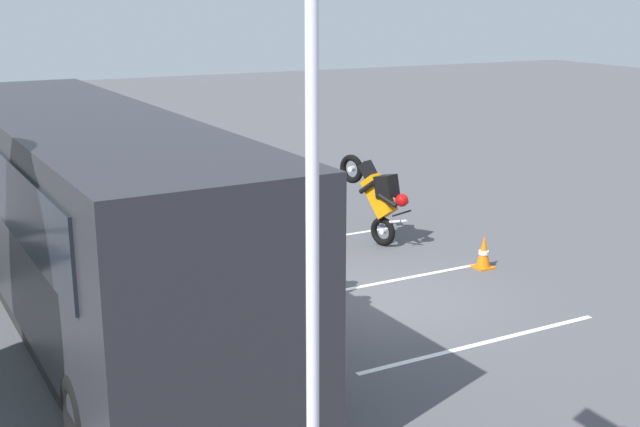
{
  "coord_description": "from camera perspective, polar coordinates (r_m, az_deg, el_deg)",
  "views": [
    {
      "loc": [
        -11.28,
        6.66,
        4.93
      ],
      "look_at": [
        1.74,
        0.11,
        1.1
      ],
      "focal_mm": 46.61,
      "sensor_mm": 36.0,
      "label": 1
    }
  ],
  "objects": [
    {
      "name": "parked_motorcycle_dark",
      "position": [
        16.23,
        -9.2,
        -1.37
      ],
      "size": [
        2.04,
        0.65,
        0.99
      ],
      "color": "black",
      "rests_on": "ground_plane"
    },
    {
      "name": "spectator_far_right",
      "position": [
        16.08,
        -6.0,
        0.51
      ],
      "size": [
        0.57,
        0.33,
        1.69
      ],
      "color": "black",
      "rests_on": "ground_plane"
    },
    {
      "name": "bay_line_a",
      "position": [
        12.54,
        11.13,
        -8.71
      ],
      "size": [
        0.25,
        4.32,
        0.01
      ],
      "color": "white",
      "rests_on": "ground_plane"
    },
    {
      "name": "stunt_motorcycle",
      "position": [
        16.79,
        3.95,
        1.35
      ],
      "size": [
        1.81,
        0.94,
        1.89
      ],
      "color": "black",
      "rests_on": "ground_plane"
    },
    {
      "name": "spectator_centre",
      "position": [
        14.29,
        -3.68,
        -1.32
      ],
      "size": [
        0.58,
        0.34,
        1.67
      ],
      "color": "black",
      "rests_on": "ground_plane"
    },
    {
      "name": "traffic_cone",
      "position": [
        15.77,
        11.18,
        -2.62
      ],
      "size": [
        0.34,
        0.34,
        0.63
      ],
      "color": "orange",
      "rests_on": "ground_plane"
    },
    {
      "name": "flagpole",
      "position": [
        5.11,
        -0.66,
        -8.63
      ],
      "size": [
        0.78,
        0.36,
        5.91
      ],
      "color": "silver",
      "rests_on": "ground_plane"
    },
    {
      "name": "parked_motorcycle_silver",
      "position": [
        11.57,
        -2.88,
        -7.92
      ],
      "size": [
        2.03,
        0.72,
        0.99
      ],
      "color": "black",
      "rests_on": "ground_plane"
    },
    {
      "name": "spectator_far_left",
      "position": [
        12.68,
        -0.96,
        -3.46
      ],
      "size": [
        0.58,
        0.35,
        1.65
      ],
      "color": "#473823",
      "rests_on": "ground_plane"
    },
    {
      "name": "ground_plane",
      "position": [
        14.0,
        3.64,
        -5.93
      ],
      "size": [
        80.0,
        80.0,
        0.0
      ],
      "primitive_type": "plane",
      "color": "#4C4C51"
    },
    {
      "name": "spectator_right",
      "position": [
        15.22,
        -5.52,
        -0.18
      ],
      "size": [
        0.57,
        0.39,
        1.73
      ],
      "color": "black",
      "rests_on": "ground_plane"
    },
    {
      "name": "tour_bus",
      "position": [
        13.07,
        -15.62,
        -0.39
      ],
      "size": [
        11.01,
        3.05,
        3.25
      ],
      "color": "#26262B",
      "rests_on": "ground_plane"
    },
    {
      "name": "bay_line_b",
      "position": [
        14.79,
        4.17,
        -4.77
      ],
      "size": [
        0.25,
        4.35,
        0.01
      ],
      "color": "white",
      "rests_on": "ground_plane"
    },
    {
      "name": "spectator_left",
      "position": [
        13.42,
        -1.71,
        -2.43
      ],
      "size": [
        0.58,
        0.35,
        1.65
      ],
      "color": "#473823",
      "rests_on": "ground_plane"
    },
    {
      "name": "bay_line_c",
      "position": [
        17.26,
        -0.83,
        -1.86
      ],
      "size": [
        0.26,
        4.7,
        0.01
      ],
      "color": "white",
      "rests_on": "ground_plane"
    }
  ]
}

